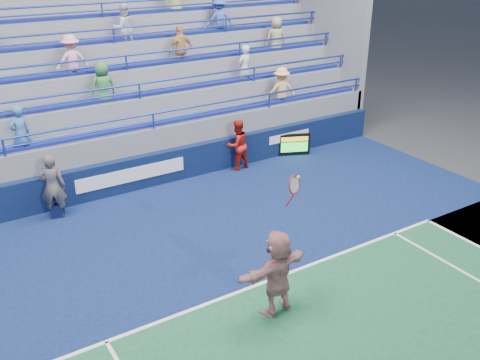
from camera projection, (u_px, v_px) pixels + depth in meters
ground at (273, 280)px, 12.72m from camera, size 120.00×120.00×0.00m
sponsor_wall at (159, 168)px, 17.52m from camera, size 18.00×0.32×1.10m
bleacher_stand at (116, 110)px, 20.02m from camera, size 18.00×5.60×6.13m
serve_speed_board at (294, 145)px, 19.88m from camera, size 1.15×0.58×0.83m
judge_chair at (57, 209)px, 15.58m from camera, size 0.49×0.50×0.72m
tennis_player at (277, 272)px, 11.27m from camera, size 1.88×0.80×3.15m
line_judge at (53, 187)px, 15.18m from camera, size 0.84×0.69×1.97m
ball_girl at (237, 145)px, 18.51m from camera, size 0.93×0.76×1.79m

